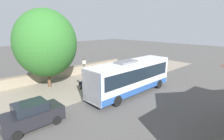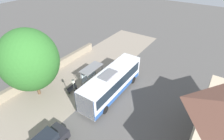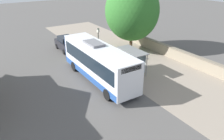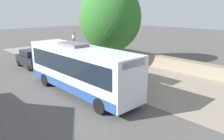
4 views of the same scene
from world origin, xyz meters
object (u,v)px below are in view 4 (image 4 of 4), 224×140
street_lamp_near (75,50)px  shade_tree (110,18)px  bus_shelter (122,59)px  parked_car_behind_bus (31,59)px  bus (80,68)px  bench (105,69)px  pedestrian (136,89)px

street_lamp_near → shade_tree: size_ratio=0.45×
bus_shelter → shade_tree: 7.76m
street_lamp_near → parked_car_behind_bus: street_lamp_near is taller
street_lamp_near → bus: bearing=60.3°
street_lamp_near → bench: bearing=144.7°
pedestrian → parked_car_behind_bus: bearing=-85.6°
bus → shade_tree: bearing=-146.3°
bench → street_lamp_near: street_lamp_near is taller
bus_shelter → bench: bearing=-105.8°
bench → bus_shelter: bearing=74.2°
bus_shelter → pedestrian: (2.18, 3.48, -1.12)m
bus → shade_tree: shade_tree is taller
bus → pedestrian: bearing=112.8°
bus_shelter → parked_car_behind_bus: 10.93m
pedestrian → shade_tree: size_ratio=0.18×
bus → parked_car_behind_bus: bus is taller
bus_shelter → parked_car_behind_bus: bus_shelter is taller
bench → parked_car_behind_bus: (4.08, -7.37, 0.43)m
bench → bus: bearing=28.0°
pedestrian → bench: (-3.03, -6.48, -0.47)m
bus → bus_shelter: 3.89m
bus_shelter → parked_car_behind_bus: bearing=-72.7°
bench → shade_tree: size_ratio=0.17×
parked_car_behind_bus → bench: bearing=119.0°
shade_tree → parked_car_behind_bus: (7.35, -4.56, -4.23)m
bus → pedestrian: size_ratio=6.39×
street_lamp_near → parked_car_behind_bus: (1.75, -5.72, -1.47)m
bus → bench: 5.51m
pedestrian → parked_car_behind_bus: (1.05, -13.85, -0.04)m
parked_car_behind_bus → bus: bearing=86.4°
shade_tree → parked_car_behind_bus: shade_tree is taller
bus_shelter → street_lamp_near: size_ratio=0.86×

